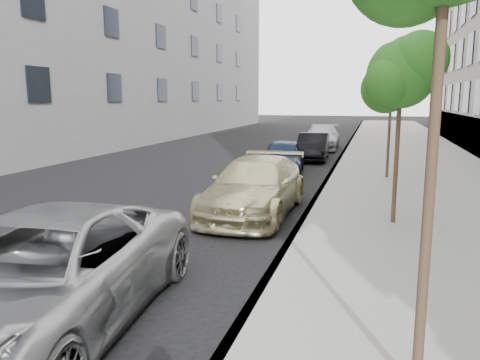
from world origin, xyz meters
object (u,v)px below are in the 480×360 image
at_px(tree_far, 394,63).
at_px(sedan_blue, 283,157).
at_px(tree_mid, 403,74).
at_px(sedan_rear, 322,137).
at_px(minivan, 42,275).
at_px(sedan_black, 313,147).
at_px(suv, 255,187).

relative_size(tree_far, sedan_blue, 1.23).
bearing_deg(tree_mid, sedan_rear, 101.87).
xyz_separation_m(minivan, sedan_black, (1.13, 17.79, -0.10)).
distance_m(suv, sedan_rear, 16.07).
bearing_deg(sedan_black, minivan, -96.14).
xyz_separation_m(sedan_blue, sedan_rear, (0.47, 9.51, 0.02)).
xyz_separation_m(tree_mid, sedan_blue, (-3.93, 6.99, -2.77)).
distance_m(minivan, sedan_blue, 13.24).
distance_m(suv, sedan_blue, 6.58).
distance_m(suv, sedan_black, 11.11).
height_order(tree_far, suv, tree_far).
relative_size(tree_far, suv, 0.99).
distance_m(tree_mid, sedan_blue, 8.48).
bearing_deg(sedan_black, tree_far, -59.08).
height_order(minivan, sedan_rear, minivan).
bearing_deg(sedan_blue, minivan, -98.77).
height_order(minivan, sedan_black, minivan).
xyz_separation_m(tree_mid, tree_far, (-0.00, 6.50, 0.69)).
bearing_deg(tree_mid, sedan_black, 106.08).
height_order(suv, sedan_rear, suv).
relative_size(minivan, sedan_black, 1.37).
relative_size(suv, sedan_blue, 1.24).
distance_m(tree_mid, sedan_rear, 17.08).
distance_m(tree_mid, minivan, 8.13).
distance_m(tree_mid, suv, 4.37).
bearing_deg(tree_far, sedan_black, 123.43).
xyz_separation_m(sedan_black, sedan_rear, (-0.14, 4.96, 0.05)).
bearing_deg(suv, minivan, -98.46).
xyz_separation_m(suv, sedan_black, (0.06, 11.11, -0.07)).
relative_size(sedan_black, sedan_rear, 0.81).
distance_m(tree_far, sedan_blue, 5.26).
bearing_deg(tree_mid, minivan, -125.50).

